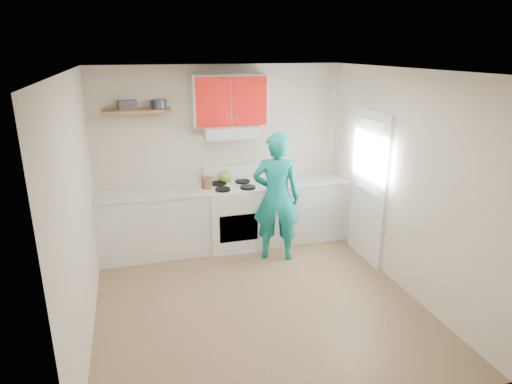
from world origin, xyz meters
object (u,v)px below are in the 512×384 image
object	(u,v)px
stove	(234,216)
crock	(207,183)
kettle	(225,177)
person	(277,197)
tin	(159,104)

from	to	relation	value
stove	crock	xyz separation A→B (m)	(-0.38, 0.01, 0.53)
kettle	stove	bearing A→B (deg)	-84.38
stove	person	distance (m)	0.84
stove	tin	xyz separation A→B (m)	(-0.96, 0.16, 1.64)
kettle	person	world-z (taller)	person
tin	kettle	size ratio (longest dim) A/B	0.98
tin	crock	bearing A→B (deg)	-14.72
person	stove	bearing A→B (deg)	-28.52
stove	person	xyz separation A→B (m)	(0.47, -0.55, 0.43)
tin	kettle	world-z (taller)	tin
stove	person	size ratio (longest dim) A/B	0.52
person	kettle	bearing A→B (deg)	-33.60
tin	person	xyz separation A→B (m)	(1.43, -0.71, -1.21)
tin	person	size ratio (longest dim) A/B	0.11
crock	tin	bearing A→B (deg)	165.28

